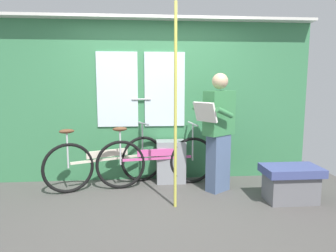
{
  "coord_description": "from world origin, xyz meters",
  "views": [
    {
      "loc": [
        -0.2,
        -3.51,
        1.49
      ],
      "look_at": [
        0.16,
        0.6,
        0.9
      ],
      "focal_mm": 32.96,
      "sensor_mm": 36.0,
      "label": 1
    }
  ],
  "objects_px": {
    "passenger_reading_newspaper": "(218,130)",
    "handrail_pole": "(175,108)",
    "bicycle_leaning_behind": "(157,161)",
    "bicycle_near_door": "(107,162)",
    "bench_seat_corner": "(291,183)",
    "trash_bin_by_wall": "(171,161)"
  },
  "relations": [
    {
      "from": "bicycle_leaning_behind",
      "to": "passenger_reading_newspaper",
      "type": "distance_m",
      "value": 0.98
    },
    {
      "from": "bicycle_leaning_behind",
      "to": "bench_seat_corner",
      "type": "distance_m",
      "value": 1.8
    },
    {
      "from": "bicycle_leaning_behind",
      "to": "trash_bin_by_wall",
      "type": "relative_size",
      "value": 2.75
    },
    {
      "from": "bicycle_leaning_behind",
      "to": "trash_bin_by_wall",
      "type": "distance_m",
      "value": 0.27
    },
    {
      "from": "bicycle_near_door",
      "to": "passenger_reading_newspaper",
      "type": "relative_size",
      "value": 1.03
    },
    {
      "from": "passenger_reading_newspaper",
      "to": "trash_bin_by_wall",
      "type": "xyz_separation_m",
      "value": [
        -0.6,
        0.44,
        -0.53
      ]
    },
    {
      "from": "bicycle_near_door",
      "to": "bicycle_leaning_behind",
      "type": "xyz_separation_m",
      "value": [
        0.71,
        -0.02,
        0.0
      ]
    },
    {
      "from": "bicycle_leaning_behind",
      "to": "trash_bin_by_wall",
      "type": "bearing_deg",
      "value": 28.61
    },
    {
      "from": "passenger_reading_newspaper",
      "to": "bench_seat_corner",
      "type": "distance_m",
      "value": 1.12
    },
    {
      "from": "bicycle_near_door",
      "to": "handrail_pole",
      "type": "distance_m",
      "value": 1.44
    },
    {
      "from": "bicycle_near_door",
      "to": "bench_seat_corner",
      "type": "bearing_deg",
      "value": -40.28
    },
    {
      "from": "passenger_reading_newspaper",
      "to": "handrail_pole",
      "type": "bearing_deg",
      "value": 2.05
    },
    {
      "from": "passenger_reading_newspaper",
      "to": "bench_seat_corner",
      "type": "relative_size",
      "value": 2.29
    },
    {
      "from": "passenger_reading_newspaper",
      "to": "trash_bin_by_wall",
      "type": "bearing_deg",
      "value": -71.85
    },
    {
      "from": "bench_seat_corner",
      "to": "passenger_reading_newspaper",
      "type": "bearing_deg",
      "value": 151.28
    },
    {
      "from": "bench_seat_corner",
      "to": "trash_bin_by_wall",
      "type": "bearing_deg",
      "value": 148.05
    },
    {
      "from": "bicycle_near_door",
      "to": "handrail_pole",
      "type": "xyz_separation_m",
      "value": [
        0.89,
        -0.79,
        0.82
      ]
    },
    {
      "from": "bicycle_leaning_behind",
      "to": "handrail_pole",
      "type": "distance_m",
      "value": 1.14
    },
    {
      "from": "bicycle_leaning_behind",
      "to": "bicycle_near_door",
      "type": "bearing_deg",
      "value": 170.22
    },
    {
      "from": "passenger_reading_newspaper",
      "to": "bench_seat_corner",
      "type": "xyz_separation_m",
      "value": [
        0.82,
        -0.45,
        -0.61
      ]
    },
    {
      "from": "bicycle_near_door",
      "to": "bicycle_leaning_behind",
      "type": "distance_m",
      "value": 0.71
    },
    {
      "from": "bicycle_leaning_behind",
      "to": "bench_seat_corner",
      "type": "xyz_separation_m",
      "value": [
        1.64,
        -0.73,
        -0.13
      ]
    }
  ]
}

